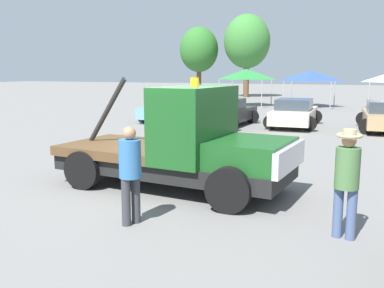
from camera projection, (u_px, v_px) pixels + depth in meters
name	position (u px, v px, depth m)	size (l,w,h in m)	color
ground_plane	(172.00, 187.00, 9.86)	(160.00, 160.00, 0.00)	slate
tow_truck	(185.00, 147.00, 9.54)	(5.59, 2.64, 2.52)	black
person_near_truck	(347.00, 175.00, 6.69)	(0.39, 0.39, 1.77)	#475B84
person_at_hood	(130.00, 169.00, 7.34)	(0.38, 0.38, 1.73)	#38383D
parked_car_skyblue	(171.00, 108.00, 23.20)	(2.49, 4.79, 1.34)	#669ED1
parked_car_charcoal	(225.00, 113.00, 20.78)	(2.50, 4.69, 1.34)	#2D2D33
parked_car_cream	(294.00, 113.00, 20.62)	(2.48, 4.67, 1.34)	beige
canopy_tent_green	(246.00, 74.00, 32.59)	(3.31, 3.31, 2.82)	#9E9EA3
canopy_tent_blue	(311.00, 76.00, 31.61)	(3.34, 3.34, 2.68)	#9E9EA3
tree_left	(247.00, 42.00, 43.23)	(4.66, 4.66, 8.32)	brown
tree_center	(199.00, 50.00, 45.14)	(4.06, 4.06, 7.25)	brown
traffic_cone	(229.00, 150.00, 13.11)	(0.40, 0.40, 0.55)	black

